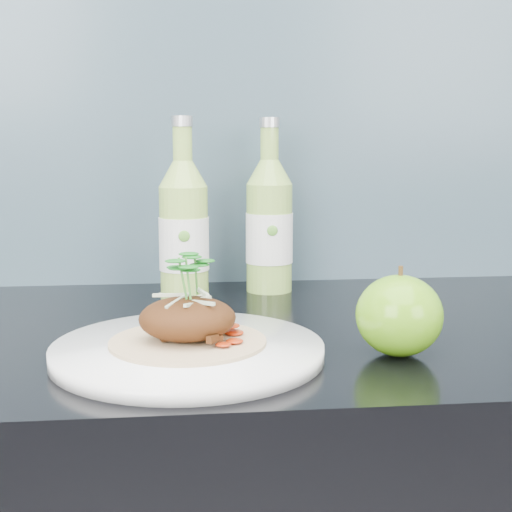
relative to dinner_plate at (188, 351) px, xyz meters
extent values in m
cube|color=#6F99AF|center=(0.08, 0.43, 0.34)|extent=(4.00, 0.02, 0.70)
cylinder|color=white|center=(0.00, 0.00, 0.00)|extent=(0.37, 0.37, 0.02)
cylinder|color=tan|center=(0.00, 0.00, 0.01)|extent=(0.17, 0.17, 0.00)
ellipsoid|color=#4D270E|center=(0.00, 0.00, 0.04)|extent=(0.10, 0.09, 0.05)
ellipsoid|color=#5D8F0F|center=(0.23, -0.01, 0.04)|extent=(0.10, 0.10, 0.09)
cylinder|color=#472D14|center=(0.23, -0.01, 0.08)|extent=(0.01, 0.00, 0.01)
cylinder|color=#9AC552|center=(0.00, 0.29, 0.07)|extent=(0.08, 0.08, 0.17)
cone|color=#9AC552|center=(0.00, 0.29, 0.18)|extent=(0.07, 0.07, 0.04)
cylinder|color=#9AC552|center=(0.00, 0.29, 0.22)|extent=(0.03, 0.03, 0.05)
cylinder|color=silver|center=(0.00, 0.29, 0.25)|extent=(0.03, 0.03, 0.01)
cylinder|color=white|center=(0.00, 0.29, 0.08)|extent=(0.08, 0.08, 0.08)
ellipsoid|color=#59A533|center=(0.00, 0.25, 0.09)|extent=(0.02, 0.00, 0.02)
cylinder|color=#90BD4E|center=(0.13, 0.34, 0.07)|extent=(0.09, 0.09, 0.17)
cone|color=#90BD4E|center=(0.13, 0.34, 0.18)|extent=(0.07, 0.07, 0.04)
cylinder|color=#90BD4E|center=(0.13, 0.34, 0.22)|extent=(0.03, 0.03, 0.05)
cylinder|color=silver|center=(0.13, 0.34, 0.25)|extent=(0.03, 0.03, 0.01)
cylinder|color=white|center=(0.13, 0.34, 0.08)|extent=(0.09, 0.09, 0.08)
ellipsoid|color=#59A533|center=(0.13, 0.30, 0.09)|extent=(0.02, 0.00, 0.02)
camera|label=1|loc=(-0.01, -0.74, 0.22)|focal=50.00mm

